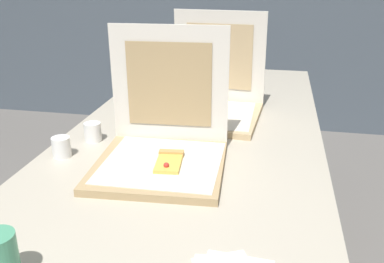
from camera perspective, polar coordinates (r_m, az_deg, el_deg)
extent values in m
cube|color=#BCB29E|center=(1.55, 0.37, -0.50)|extent=(0.89, 2.04, 0.03)
cylinder|color=gray|center=(2.63, -3.73, 0.10)|extent=(0.04, 0.04, 0.72)
cylinder|color=gray|center=(2.55, 12.70, -1.09)|extent=(0.04, 0.04, 0.72)
cube|color=tan|center=(1.26, -4.34, -4.59)|extent=(0.39, 0.39, 0.02)
cube|color=silver|center=(1.26, -3.95, -4.02)|extent=(0.34, 0.34, 0.00)
cube|color=silver|center=(1.36, -3.00, 6.24)|extent=(0.37, 0.04, 0.37)
cube|color=tan|center=(1.36, -3.06, 6.18)|extent=(0.27, 0.02, 0.27)
cube|color=#E5B74C|center=(1.24, -3.11, -4.18)|extent=(0.08, 0.13, 0.01)
cube|color=tan|center=(1.29, -2.74, -2.88)|extent=(0.08, 0.03, 0.02)
sphere|color=red|center=(1.21, -3.42, -4.48)|extent=(0.02, 0.02, 0.02)
cube|color=tan|center=(1.67, 2.33, 2.08)|extent=(0.40, 0.40, 0.02)
cube|color=silver|center=(1.66, 2.24, 2.42)|extent=(0.34, 0.34, 0.00)
cube|color=silver|center=(1.78, 3.66, 9.82)|extent=(0.37, 0.06, 0.37)
cube|color=tan|center=(1.77, 3.64, 9.80)|extent=(0.27, 0.04, 0.27)
cylinder|color=white|center=(1.65, 2.90, 3.31)|extent=(0.03, 0.03, 0.00)
cylinder|color=white|center=(1.65, 3.20, 2.83)|extent=(0.01, 0.00, 0.03)
cylinder|color=white|center=(1.66, 2.77, 2.94)|extent=(0.01, 0.00, 0.03)
cylinder|color=white|center=(1.65, 2.69, 2.78)|extent=(0.01, 0.00, 0.03)
cylinder|color=white|center=(1.39, -16.89, -1.99)|extent=(0.06, 0.06, 0.06)
cylinder|color=white|center=(1.49, -12.98, -0.06)|extent=(0.06, 0.06, 0.06)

